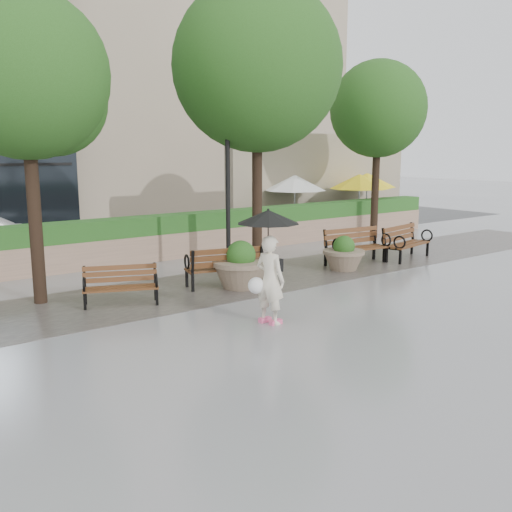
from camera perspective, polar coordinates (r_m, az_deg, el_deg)
ground at (r=12.32m, az=6.31°, el=-5.11°), size 100.00×100.00×0.00m
cobble_strip at (r=14.57m, az=-1.79°, el=-2.57°), size 28.00×3.20×0.01m
hedge_wall at (r=17.81m, az=-9.24°, el=1.87°), size 24.00×0.80×1.35m
cafe_wall at (r=25.69m, az=6.61°, el=7.56°), size 10.00×0.60×4.00m
cafe_hedge at (r=23.91m, az=9.29°, el=3.55°), size 8.00×0.50×0.90m
asphalt_street at (r=21.49m, az=-14.18°, el=1.38°), size 40.00×7.00×0.00m
bldg_stone at (r=37.06m, az=-7.44°, el=20.87°), size 18.00×10.00×20.00m
bench_1 at (r=12.68m, az=-13.34°, el=-3.70°), size 1.69×1.18×0.85m
bench_2 at (r=14.03m, az=-3.20°, el=-1.87°), size 1.96×1.17×0.99m
bench_3 at (r=16.97m, az=10.00°, el=0.22°), size 2.03×0.99×1.05m
bench_4 at (r=18.10m, az=14.79°, el=0.64°), size 2.01×1.12×1.02m
planter_left at (r=13.82m, az=-1.51°, el=-1.36°), size 1.39×1.39×1.17m
planter_right at (r=16.08m, az=8.76°, el=-0.07°), size 1.16×1.16×0.98m
lamppost at (r=15.05m, az=-2.81°, el=4.89°), size 0.28×0.28×4.15m
tree_0 at (r=13.21m, az=-21.51°, el=15.87°), size 3.54×3.46×6.56m
tree_1 at (r=16.06m, az=0.40°, el=17.87°), size 4.53×4.53×7.76m
tree_2 at (r=22.31m, az=12.23°, el=13.83°), size 3.62×3.56×6.58m
patio_umb_white at (r=23.20m, az=3.92°, el=7.27°), size 2.50×2.50×2.30m
patio_umb_yellow_a at (r=24.57m, az=10.32°, el=7.31°), size 2.50×2.50×2.30m
patio_umb_yellow_b at (r=25.69m, az=11.06°, el=7.42°), size 2.50×2.50×2.30m
pedestrian at (r=10.85m, az=1.31°, el=0.07°), size 1.20×1.20×2.20m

